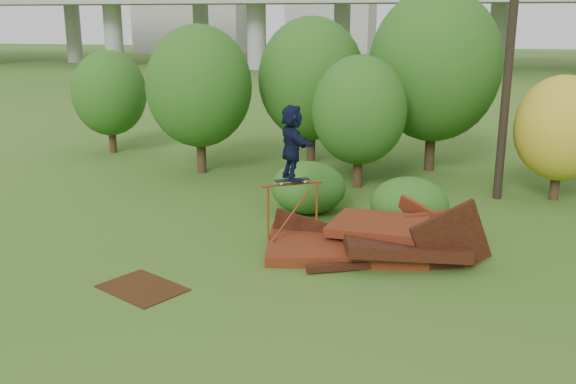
% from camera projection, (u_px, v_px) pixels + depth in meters
% --- Properties ---
extents(ground, '(240.00, 240.00, 0.00)m').
position_uv_depth(ground, '(303.00, 286.00, 14.37)').
color(ground, '#2D5116').
rests_on(ground, ground).
extents(scrap_pile, '(5.73, 3.25, 2.09)m').
position_uv_depth(scrap_pile, '(369.00, 242.00, 16.16)').
color(scrap_pile, '#49160D').
rests_on(scrap_pile, ground).
extents(grind_rail, '(1.41, 0.91, 1.75)m').
position_uv_depth(grind_rail, '(293.00, 205.00, 16.43)').
color(grind_rail, maroon).
rests_on(grind_rail, ground).
extents(skateboard, '(0.88, 0.68, 0.09)m').
position_uv_depth(skateboard, '(292.00, 180.00, 16.25)').
color(skateboard, black).
rests_on(skateboard, grind_rail).
extents(skater, '(1.40, 1.79, 1.90)m').
position_uv_depth(skater, '(292.00, 143.00, 15.99)').
color(skater, black).
rests_on(skater, skateboard).
extents(flat_plate, '(2.19, 1.97, 0.03)m').
position_uv_depth(flat_plate, '(142.00, 288.00, 14.21)').
color(flat_plate, '#361D0B').
rests_on(flat_plate, ground).
extents(tree_0, '(3.97, 3.97, 5.61)m').
position_uv_depth(tree_0, '(199.00, 86.00, 24.01)').
color(tree_0, black).
rests_on(tree_0, ground).
extents(tree_1, '(4.24, 4.24, 5.89)m').
position_uv_depth(tree_1, '(312.00, 79.00, 25.45)').
color(tree_1, black).
rests_on(tree_1, ground).
extents(tree_2, '(3.28, 3.28, 4.62)m').
position_uv_depth(tree_2, '(359.00, 110.00, 22.03)').
color(tree_2, black).
rests_on(tree_2, ground).
extents(tree_3, '(4.99, 4.99, 6.92)m').
position_uv_depth(tree_3, '(435.00, 66.00, 24.21)').
color(tree_3, black).
rests_on(tree_3, ground).
extents(tree_4, '(2.96, 2.96, 4.08)m').
position_uv_depth(tree_4, '(561.00, 128.00, 20.55)').
color(tree_4, black).
rests_on(tree_4, ground).
extents(tree_6, '(3.21, 3.21, 4.48)m').
position_uv_depth(tree_6, '(109.00, 93.00, 27.88)').
color(tree_6, black).
rests_on(tree_6, ground).
extents(shrub_left, '(2.30, 2.12, 1.59)m').
position_uv_depth(shrub_left, '(308.00, 187.00, 19.57)').
color(shrub_left, '#244D14').
rests_on(shrub_left, ground).
extents(shrub_right, '(2.18, 2.00, 1.55)m').
position_uv_depth(shrub_right, '(409.00, 205.00, 17.85)').
color(shrub_right, '#244D14').
rests_on(shrub_right, ground).
extents(utility_pole, '(1.40, 0.28, 9.87)m').
position_uv_depth(utility_pole, '(510.00, 44.00, 20.02)').
color(utility_pole, black).
rests_on(utility_pole, ground).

